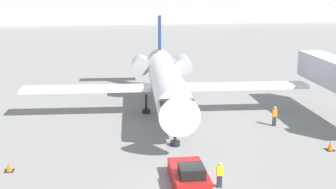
# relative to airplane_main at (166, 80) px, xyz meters

# --- Properties ---
(ground_plane) EXTENTS (600.00, 600.00, 0.00)m
(ground_plane) POSITION_rel_airplane_main_xyz_m (-0.57, -16.74, -3.50)
(ground_plane) COLOR gray
(terminal_building) EXTENTS (180.00, 16.80, 12.43)m
(terminal_building) POSITION_rel_airplane_main_xyz_m (-0.57, 103.26, 2.74)
(terminal_building) COLOR #B2B2B7
(terminal_building) RESTS_ON ground
(airplane_main) EXTENTS (28.56, 24.59, 9.28)m
(airplane_main) POSITION_rel_airplane_main_xyz_m (0.00, 0.00, 0.00)
(airplane_main) COLOR white
(airplane_main) RESTS_ON ground
(pushback_tug) EXTENTS (2.26, 4.75, 1.72)m
(pushback_tug) POSITION_rel_airplane_main_xyz_m (-0.55, -16.76, -2.88)
(pushback_tug) COLOR #B21919
(pushback_tug) RESTS_ON ground
(worker_near_tug) EXTENTS (0.40, 0.24, 1.75)m
(worker_near_tug) POSITION_rel_airplane_main_xyz_m (1.36, -17.41, -2.59)
(worker_near_tug) COLOR #232838
(worker_near_tug) RESTS_ON ground
(worker_by_wing) EXTENTS (0.40, 0.26, 1.87)m
(worker_by_wing) POSITION_rel_airplane_main_xyz_m (9.46, -5.14, -2.51)
(worker_by_wing) COLOR #232838
(worker_by_wing) RESTS_ON ground
(traffic_cone_left) EXTENTS (0.63, 0.63, 0.67)m
(traffic_cone_left) POSITION_rel_airplane_main_xyz_m (-12.86, -12.96, -3.19)
(traffic_cone_left) COLOR black
(traffic_cone_left) RESTS_ON ground
(traffic_cone_right) EXTENTS (0.65, 0.65, 0.78)m
(traffic_cone_right) POSITION_rel_airplane_main_xyz_m (11.71, -11.83, -3.13)
(traffic_cone_right) COLOR black
(traffic_cone_right) RESTS_ON ground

